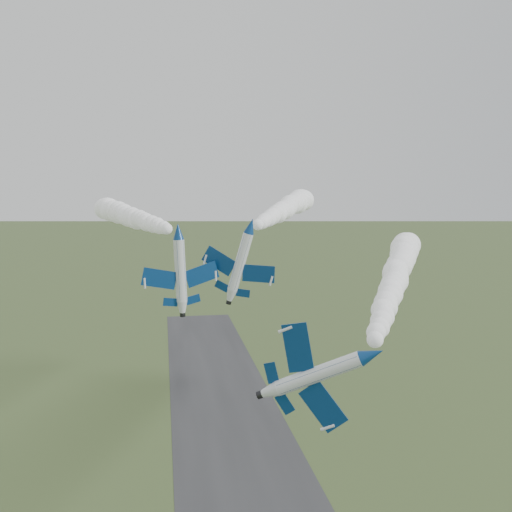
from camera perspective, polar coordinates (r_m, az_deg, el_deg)
The scene contains 7 objects.
runway at distance 104.53m, azimuth -1.20°, elevation -21.06°, with size 24.00×260.00×0.04m, color #2D2D30.
jet_lead at distance 56.84m, azimuth 11.55°, elevation -9.65°, with size 7.77×13.15×10.35m.
smoke_trail_jet_lead at distance 96.98m, azimuth 13.81°, elevation -1.89°, with size 5.66×76.27×5.66m, color white, non-canonical shape.
jet_pair_left at distance 84.66m, azimuth -7.77°, elevation 2.47°, with size 11.89×13.89×3.48m.
smoke_trail_jet_pair_left at distance 117.14m, azimuth -12.50°, elevation 3.89°, with size 5.16×59.84×5.16m, color white, non-canonical shape.
jet_pair_right at distance 86.17m, azimuth -0.54°, elevation 3.04°, with size 11.22×13.46×4.34m.
smoke_trail_jet_pair_right at distance 114.89m, azimuth 2.91°, elevation 4.71°, with size 4.98×51.49×4.98m, color white, non-canonical shape.
Camera 1 is at (-12.95, -61.97, 47.99)m, focal length 40.00 mm.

